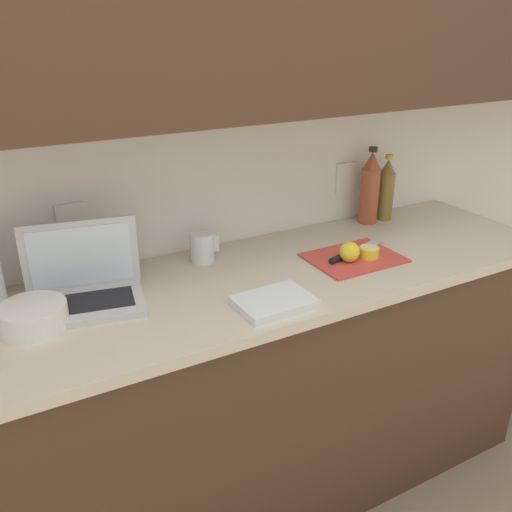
# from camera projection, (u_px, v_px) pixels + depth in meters

# --- Properties ---
(ground_plane) EXTENTS (12.00, 12.00, 0.00)m
(ground_plane) POSITION_uv_depth(u_px,v_px,m) (226.00, 503.00, 2.08)
(ground_plane) COLOR #847056
(ground_plane) RESTS_ON ground
(wall_back) EXTENTS (5.20, 0.38, 2.60)m
(wall_back) POSITION_uv_depth(u_px,v_px,m) (180.00, 70.00, 1.64)
(wall_back) COLOR white
(wall_back) RESTS_ON ground_plane
(counter_unit) EXTENTS (2.51, 0.62, 0.93)m
(counter_unit) POSITION_uv_depth(u_px,v_px,m) (218.00, 404.00, 1.88)
(counter_unit) COLOR #472D1E
(counter_unit) RESTS_ON ground_plane
(laptop) EXTENTS (0.36, 0.28, 0.23)m
(laptop) POSITION_uv_depth(u_px,v_px,m) (84.00, 285.00, 1.58)
(laptop) COLOR silver
(laptop) RESTS_ON counter_unit
(cutting_board) EXTENTS (0.31, 0.24, 0.01)m
(cutting_board) POSITION_uv_depth(u_px,v_px,m) (354.00, 258.00, 1.89)
(cutting_board) COLOR #D1473D
(cutting_board) RESTS_ON counter_unit
(knife) EXTENTS (0.29, 0.12, 0.02)m
(knife) POSITION_uv_depth(u_px,v_px,m) (348.00, 254.00, 1.89)
(knife) COLOR silver
(knife) RESTS_ON cutting_board
(lemon_half_cut) EXTENTS (0.07, 0.07, 0.04)m
(lemon_half_cut) POSITION_uv_depth(u_px,v_px,m) (369.00, 252.00, 1.88)
(lemon_half_cut) COLOR yellow
(lemon_half_cut) RESTS_ON cutting_board
(lemon_whole_beside) EXTENTS (0.07, 0.07, 0.07)m
(lemon_whole_beside) POSITION_uv_depth(u_px,v_px,m) (350.00, 252.00, 1.84)
(lemon_whole_beside) COLOR yellow
(lemon_whole_beside) RESTS_ON cutting_board
(bottle_green_soda) EXTENTS (0.08, 0.08, 0.31)m
(bottle_green_soda) POSITION_uv_depth(u_px,v_px,m) (370.00, 189.00, 2.17)
(bottle_green_soda) COLOR #A34C2D
(bottle_green_soda) RESTS_ON counter_unit
(bottle_oil_tall) EXTENTS (0.07, 0.07, 0.27)m
(bottle_oil_tall) POSITION_uv_depth(u_px,v_px,m) (386.00, 190.00, 2.22)
(bottle_oil_tall) COLOR olive
(bottle_oil_tall) RESTS_ON counter_unit
(measuring_cup) EXTENTS (0.10, 0.08, 0.10)m
(measuring_cup) POSITION_uv_depth(u_px,v_px,m) (203.00, 247.00, 1.85)
(measuring_cup) COLOR silver
(measuring_cup) RESTS_ON counter_unit
(bowl_white) EXTENTS (0.18, 0.18, 0.07)m
(bowl_white) POSITION_uv_depth(u_px,v_px,m) (33.00, 317.00, 1.46)
(bowl_white) COLOR white
(bowl_white) RESTS_ON counter_unit
(dish_towel) EXTENTS (0.22, 0.17, 0.02)m
(dish_towel) POSITION_uv_depth(u_px,v_px,m) (274.00, 302.00, 1.58)
(dish_towel) COLOR white
(dish_towel) RESTS_ON counter_unit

